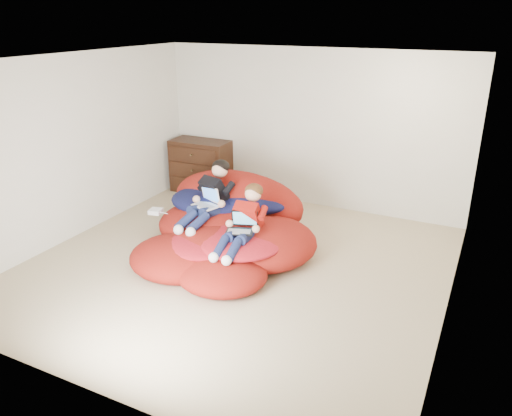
{
  "coord_description": "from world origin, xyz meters",
  "views": [
    {
      "loc": [
        2.69,
        -4.9,
        2.99
      ],
      "look_at": [
        0.13,
        0.31,
        0.7
      ],
      "focal_mm": 35.0,
      "sensor_mm": 36.0,
      "label": 1
    }
  ],
  "objects": [
    {
      "name": "power_adapter",
      "position": [
        -1.38,
        0.22,
        0.42
      ],
      "size": [
        0.19,
        0.19,
        0.06
      ],
      "primitive_type": "cube",
      "rotation": [
        0.0,
        0.0,
        0.2
      ],
      "color": "white",
      "rests_on": "beanbag_pile"
    },
    {
      "name": "beanbag_pile",
      "position": [
        -0.37,
        0.44,
        0.27
      ],
      "size": [
        2.48,
        2.51,
        0.93
      ],
      "color": "maroon",
      "rests_on": "ground"
    },
    {
      "name": "older_boy",
      "position": [
        -0.65,
        0.5,
        0.7
      ],
      "size": [
        0.41,
        1.13,
        0.75
      ],
      "color": "black",
      "rests_on": "beanbag_pile"
    },
    {
      "name": "dresser",
      "position": [
        -1.9,
        2.23,
        0.46
      ],
      "size": [
        1.04,
        0.59,
        0.92
      ],
      "color": "black",
      "rests_on": "ground"
    },
    {
      "name": "younger_boy",
      "position": [
        0.08,
        0.08,
        0.62
      ],
      "size": [
        0.33,
        1.04,
        0.7
      ],
      "color": "#9F150E",
      "rests_on": "beanbag_pile"
    },
    {
      "name": "laptop_white",
      "position": [
        -0.65,
        0.42,
        0.63
      ],
      "size": [
        0.39,
        0.38,
        0.25
      ],
      "color": "white",
      "rests_on": "older_boy"
    },
    {
      "name": "cream_pillow",
      "position": [
        -0.86,
        1.16,
        0.62
      ],
      "size": [
        0.47,
        0.3,
        0.3
      ],
      "primitive_type": "ellipsoid",
      "color": "white",
      "rests_on": "beanbag_pile"
    },
    {
      "name": "room_shell",
      "position": [
        0.0,
        0.0,
        0.22
      ],
      "size": [
        5.1,
        5.1,
        2.77
      ],
      "color": "tan",
      "rests_on": "ground"
    },
    {
      "name": "laptop_black",
      "position": [
        0.08,
        0.02,
        0.56
      ],
      "size": [
        0.38,
        0.39,
        0.24
      ],
      "color": "black",
      "rests_on": "younger_boy"
    }
  ]
}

